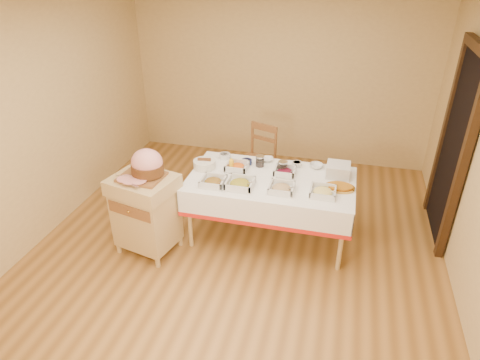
% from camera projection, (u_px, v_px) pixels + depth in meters
% --- Properties ---
extents(room_shell, '(5.00, 5.00, 5.00)m').
position_uv_depth(room_shell, '(238.00, 141.00, 4.26)').
color(room_shell, '#9C6930').
rests_on(room_shell, ground).
extents(doorway, '(0.09, 1.10, 2.20)m').
position_uv_depth(doorway, '(455.00, 145.00, 4.63)').
color(doorway, black).
rests_on(doorway, ground).
extents(dining_table, '(1.82, 1.02, 0.76)m').
position_uv_depth(dining_table, '(271.00, 191.00, 4.78)').
color(dining_table, tan).
rests_on(dining_table, ground).
extents(butcher_cart, '(0.74, 0.66, 0.91)m').
position_uv_depth(butcher_cart, '(146.00, 210.00, 4.60)').
color(butcher_cart, tan).
rests_on(butcher_cart, ground).
extents(dining_chair, '(0.54, 0.53, 0.95)m').
position_uv_depth(dining_chair, '(258.00, 159.00, 5.75)').
color(dining_chair, brown).
rests_on(dining_chair, ground).
extents(ham_on_board, '(0.47, 0.45, 0.31)m').
position_uv_depth(ham_on_board, '(146.00, 166.00, 4.37)').
color(ham_on_board, brown).
rests_on(ham_on_board, butcher_cart).
extents(serving_dish_a, '(0.26, 0.25, 0.11)m').
position_uv_depth(serving_dish_a, '(213.00, 182.00, 4.57)').
color(serving_dish_a, silver).
rests_on(serving_dish_a, dining_table).
extents(serving_dish_b, '(0.28, 0.28, 0.12)m').
position_uv_depth(serving_dish_b, '(240.00, 184.00, 4.53)').
color(serving_dish_b, silver).
rests_on(serving_dish_b, dining_table).
extents(serving_dish_c, '(0.26, 0.26, 0.10)m').
position_uv_depth(serving_dish_c, '(281.00, 188.00, 4.46)').
color(serving_dish_c, silver).
rests_on(serving_dish_c, dining_table).
extents(serving_dish_d, '(0.26, 0.26, 0.10)m').
position_uv_depth(serving_dish_d, '(323.00, 192.00, 4.39)').
color(serving_dish_d, silver).
rests_on(serving_dish_d, dining_table).
extents(serving_dish_e, '(0.26, 0.24, 0.12)m').
position_uv_depth(serving_dish_e, '(237.00, 167.00, 4.88)').
color(serving_dish_e, silver).
rests_on(serving_dish_e, dining_table).
extents(serving_dish_f, '(0.24, 0.23, 0.11)m').
position_uv_depth(serving_dish_f, '(285.00, 171.00, 4.78)').
color(serving_dish_f, silver).
rests_on(serving_dish_f, dining_table).
extents(small_bowl_left, '(0.13, 0.13, 0.06)m').
position_uv_depth(small_bowl_left, '(225.00, 156.00, 5.14)').
color(small_bowl_left, silver).
rests_on(small_bowl_left, dining_table).
extents(small_bowl_mid, '(0.13, 0.13, 0.05)m').
position_uv_depth(small_bowl_mid, '(247.00, 162.00, 5.01)').
color(small_bowl_mid, navy).
rests_on(small_bowl_mid, dining_table).
extents(small_bowl_right, '(0.11, 0.11, 0.06)m').
position_uv_depth(small_bowl_right, '(297.00, 164.00, 4.95)').
color(small_bowl_right, silver).
rests_on(small_bowl_right, dining_table).
extents(bowl_white_imported, '(0.18, 0.18, 0.04)m').
position_uv_depth(bowl_white_imported, '(267.00, 159.00, 5.09)').
color(bowl_white_imported, silver).
rests_on(bowl_white_imported, dining_table).
extents(bowl_small_imported, '(0.18, 0.18, 0.05)m').
position_uv_depth(bowl_small_imported, '(316.00, 166.00, 4.93)').
color(bowl_small_imported, silver).
rests_on(bowl_small_imported, dining_table).
extents(preserve_jar_left, '(0.10, 0.10, 0.13)m').
position_uv_depth(preserve_jar_left, '(260.00, 161.00, 4.95)').
color(preserve_jar_left, silver).
rests_on(preserve_jar_left, dining_table).
extents(preserve_jar_right, '(0.11, 0.11, 0.13)m').
position_uv_depth(preserve_jar_right, '(283.00, 167.00, 4.81)').
color(preserve_jar_right, silver).
rests_on(preserve_jar_right, dining_table).
extents(mustard_bottle, '(0.05, 0.05, 0.17)m').
position_uv_depth(mustard_bottle, '(231.00, 165.00, 4.84)').
color(mustard_bottle, yellow).
rests_on(mustard_bottle, dining_table).
extents(bread_basket, '(0.26, 0.26, 0.11)m').
position_uv_depth(bread_basket, '(204.00, 164.00, 4.91)').
color(bread_basket, silver).
rests_on(bread_basket, dining_table).
extents(plate_stack, '(0.26, 0.26, 0.14)m').
position_uv_depth(plate_stack, '(338.00, 170.00, 4.74)').
color(plate_stack, silver).
rests_on(plate_stack, dining_table).
extents(brass_platter, '(0.32, 0.23, 0.04)m').
position_uv_depth(brass_platter, '(340.00, 187.00, 4.50)').
color(brass_platter, '#B98C34').
rests_on(brass_platter, dining_table).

